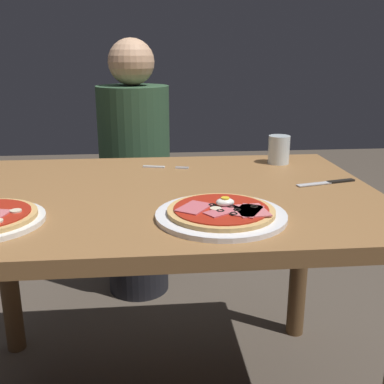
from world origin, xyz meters
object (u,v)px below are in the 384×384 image
at_px(dining_table, 158,227).
at_px(knife, 330,182).
at_px(diner_person, 136,179).
at_px(water_glass_near, 279,151).
at_px(pizza_foreground, 221,213).
at_px(fork, 162,167).

relative_size(dining_table, knife, 6.43).
bearing_deg(diner_person, dining_table, 96.08).
bearing_deg(water_glass_near, knife, -72.57).
relative_size(pizza_foreground, knife, 1.61).
bearing_deg(diner_person, water_glass_near, 134.95).
distance_m(pizza_foreground, fork, 0.52).
distance_m(dining_table, fork, 0.29).
relative_size(dining_table, water_glass_near, 12.73).
bearing_deg(knife, diner_person, 127.44).
bearing_deg(fork, water_glass_near, 3.92).
distance_m(knife, diner_person, 1.01).
distance_m(dining_table, water_glass_near, 0.55).
height_order(dining_table, diner_person, diner_person).
bearing_deg(dining_table, pizza_foreground, -58.38).
distance_m(pizza_foreground, diner_person, 1.10).
bearing_deg(diner_person, pizza_foreground, 102.42).
distance_m(fork, diner_person, 0.59).
bearing_deg(water_glass_near, diner_person, 134.95).
bearing_deg(knife, dining_table, -176.52).
height_order(dining_table, pizza_foreground, pizza_foreground).
bearing_deg(diner_person, fork, 101.18).
bearing_deg(knife, water_glass_near, 107.43).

